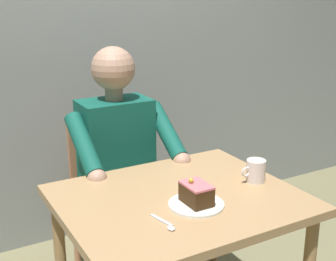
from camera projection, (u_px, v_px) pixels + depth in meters
dining_table at (179, 217)px, 1.88m from camera, size 0.95×0.78×0.74m
chair at (111, 188)px, 2.54m from camera, size 0.42×0.42×0.89m
seated_person at (122, 168)px, 2.35m from camera, size 0.53×0.58×1.27m
dessert_plate at (196, 204)px, 1.77m from camera, size 0.22×0.22×0.01m
cake_slice at (196, 193)px, 1.76m from camera, size 0.09×0.13×0.10m
coffee_cup at (256, 170)px, 1.98m from camera, size 0.12×0.08×0.10m
dessert_spoon at (166, 224)px, 1.62m from camera, size 0.04×0.14×0.01m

